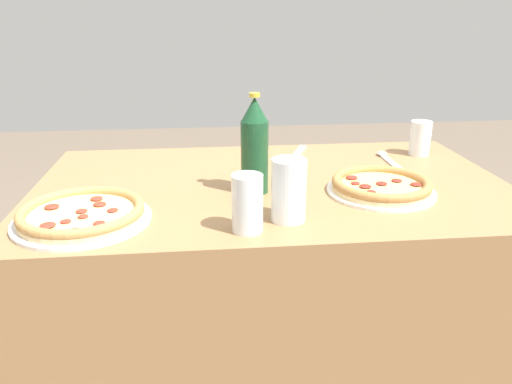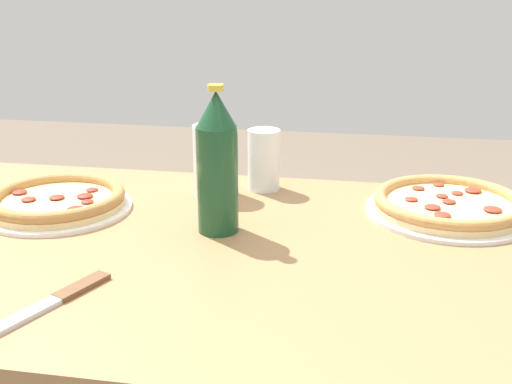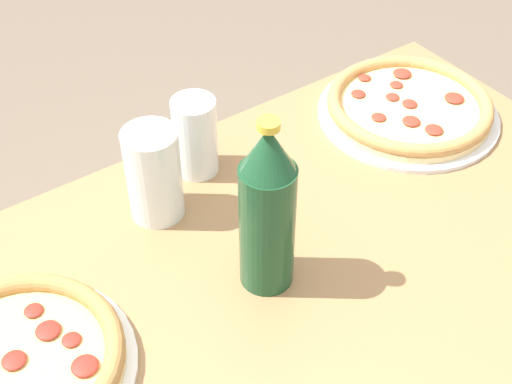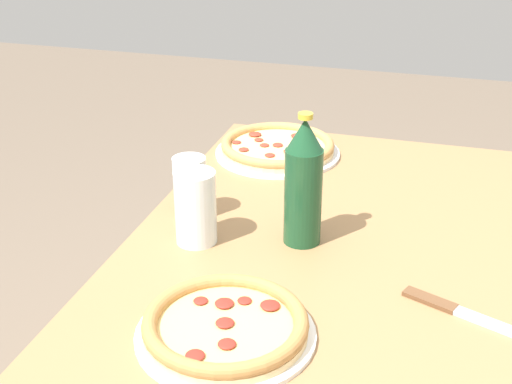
{
  "view_description": "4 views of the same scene",
  "coord_description": "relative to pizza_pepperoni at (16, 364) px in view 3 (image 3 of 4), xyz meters",
  "views": [
    {
      "loc": [
        -0.18,
        -1.29,
        1.22
      ],
      "look_at": [
        -0.06,
        -0.16,
        0.79
      ],
      "focal_mm": 35.0,
      "sensor_mm": 36.0,
      "label": 1
    },
    {
      "loc": [
        -0.31,
        0.96,
        1.19
      ],
      "look_at": [
        -0.11,
        -0.15,
        0.81
      ],
      "focal_mm": 45.0,
      "sensor_mm": 36.0,
      "label": 2
    },
    {
      "loc": [
        0.31,
        0.44,
        1.49
      ],
      "look_at": [
        -0.1,
        -0.14,
        0.83
      ],
      "focal_mm": 50.0,
      "sensor_mm": 36.0,
      "label": 3
    },
    {
      "loc": [
        1.12,
        0.19,
        1.44
      ],
      "look_at": [
        -0.07,
        -0.16,
        0.85
      ],
      "focal_mm": 50.0,
      "sensor_mm": 36.0,
      "label": 4
    }
  ],
  "objects": [
    {
      "name": "glass_cola",
      "position": [
        -0.27,
        -0.15,
        0.04
      ],
      "size": [
        0.08,
        0.08,
        0.14
      ],
      "color": "white",
      "rests_on": "table"
    },
    {
      "name": "glass_water",
      "position": [
        -0.37,
        -0.2,
        0.04
      ],
      "size": [
        0.07,
        0.07,
        0.13
      ],
      "color": "white",
      "rests_on": "table"
    },
    {
      "name": "pizza_pepperoni",
      "position": [
        0.0,
        0.0,
        0.0
      ],
      "size": [
        0.28,
        0.28,
        0.04
      ],
      "color": "white",
      "rests_on": "table"
    },
    {
      "name": "pizza_margherita",
      "position": [
        -0.74,
        -0.11,
        -0.0
      ],
      "size": [
        0.31,
        0.31,
        0.04
      ],
      "color": "silver",
      "rests_on": "table"
    },
    {
      "name": "beer_bottle",
      "position": [
        -0.33,
        0.05,
        0.1
      ],
      "size": [
        0.07,
        0.07,
        0.26
      ],
      "color": "#194728",
      "rests_on": "table"
    }
  ]
}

